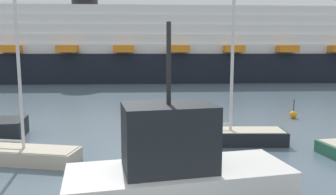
% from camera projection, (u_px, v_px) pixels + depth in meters
% --- Properties ---
extents(sailboat_0, '(7.27, 1.91, 12.78)m').
position_uv_depth(sailboat_0, '(220.00, 133.00, 18.77)').
color(sailboat_0, black).
rests_on(sailboat_0, ground_plane).
extents(sailboat_4, '(6.28, 2.66, 8.89)m').
position_uv_depth(sailboat_4, '(15.00, 152.00, 15.73)').
color(sailboat_4, '#BCB29E').
rests_on(sailboat_4, ground_plane).
extents(fishing_boat_1, '(8.22, 4.29, 6.13)m').
position_uv_depth(fishing_boat_1, '(175.00, 165.00, 11.74)').
color(fishing_boat_1, white).
rests_on(fishing_boat_1, ground_plane).
extents(channel_buoy_0, '(0.56, 0.56, 1.47)m').
position_uv_depth(channel_buoy_0, '(293.00, 114.00, 25.73)').
color(channel_buoy_0, orange).
rests_on(channel_buoy_0, ground_plane).
extents(cruise_ship, '(83.52, 15.14, 16.22)m').
position_uv_depth(cruise_ship, '(175.00, 49.00, 56.62)').
color(cruise_ship, black).
rests_on(cruise_ship, ground_plane).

